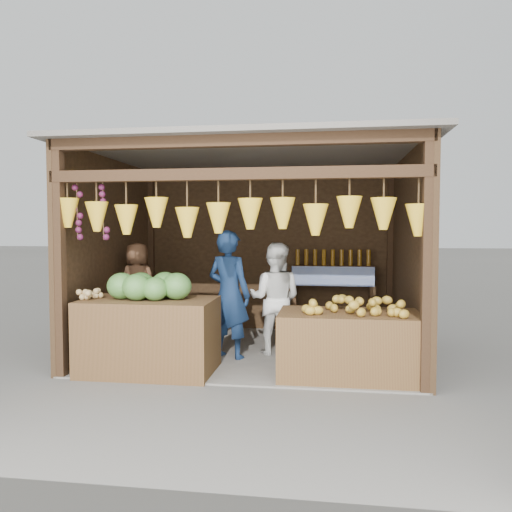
{
  "coord_description": "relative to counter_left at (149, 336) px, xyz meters",
  "views": [
    {
      "loc": [
        0.95,
        -6.51,
        1.63
      ],
      "look_at": [
        0.04,
        -0.1,
        1.29
      ],
      "focal_mm": 35.0,
      "sensor_mm": 36.0,
      "label": 1
    }
  ],
  "objects": [
    {
      "name": "mango_pile",
      "position": [
        2.27,
        0.05,
        0.42
      ],
      "size": [
        1.4,
        0.64,
        0.22
      ],
      "primitive_type": null,
      "color": "orange",
      "rests_on": "counter_right"
    },
    {
      "name": "counter_left",
      "position": [
        0.0,
        0.0,
        0.0
      ],
      "size": [
        1.49,
        0.85,
        0.84
      ],
      "primitive_type": "cube",
      "color": "#463017",
      "rests_on": "ground"
    },
    {
      "name": "stall_structure",
      "position": [
        1.01,
        1.08,
        1.24
      ],
      "size": [
        4.3,
        3.3,
        2.66
      ],
      "color": "slate",
      "rests_on": "ground"
    },
    {
      "name": "stool",
      "position": [
        -0.57,
        1.11,
        -0.27
      ],
      "size": [
        0.33,
        0.33,
        0.31
      ],
      "primitive_type": "cube",
      "color": "black",
      "rests_on": "ground"
    },
    {
      "name": "melon_pile",
      "position": [
        -0.01,
        0.01,
        0.58
      ],
      "size": [
        1.0,
        0.5,
        0.32
      ],
      "primitive_type": null,
      "color": "#1C5015",
      "rests_on": "counter_left"
    },
    {
      "name": "back_shelf",
      "position": [
        2.09,
        2.4,
        0.45
      ],
      "size": [
        1.25,
        0.32,
        1.32
      ],
      "color": "#382314",
      "rests_on": "ground"
    },
    {
      "name": "vendor_seated",
      "position": [
        -0.57,
        1.11,
        0.46
      ],
      "size": [
        0.62,
        0.46,
        1.15
      ],
      "primitive_type": "imported",
      "rotation": [
        0.0,
        0.0,
        2.97
      ],
      "color": "brown",
      "rests_on": "stool"
    },
    {
      "name": "man_standing",
      "position": [
        0.78,
        0.73,
        0.39
      ],
      "size": [
        0.69,
        0.58,
        1.62
      ],
      "primitive_type": "imported",
      "rotation": [
        0.0,
        0.0,
        2.76
      ],
      "color": "#13274A",
      "rests_on": "ground"
    },
    {
      "name": "tanfruit_pile",
      "position": [
        -0.66,
        -0.1,
        0.49
      ],
      "size": [
        0.34,
        0.4,
        0.13
      ],
      "primitive_type": null,
      "color": "tan",
      "rests_on": "counter_left"
    },
    {
      "name": "ground",
      "position": [
        1.04,
        1.12,
        -0.42
      ],
      "size": [
        80.0,
        80.0,
        0.0
      ],
      "primitive_type": "plane",
      "color": "#514F49",
      "rests_on": "ground"
    },
    {
      "name": "counter_right",
      "position": [
        2.26,
        0.09,
        -0.06
      ],
      "size": [
        1.56,
        0.85,
        0.73
      ],
      "primitive_type": "cube",
      "color": "#51311B",
      "rests_on": "ground"
    },
    {
      "name": "woman_standing",
      "position": [
        1.33,
        1.02,
        0.31
      ],
      "size": [
        0.77,
        0.64,
        1.46
      ],
      "primitive_type": "imported",
      "rotation": [
        0.0,
        0.0,
        3.02
      ],
      "color": "white",
      "rests_on": "ground"
    }
  ]
}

